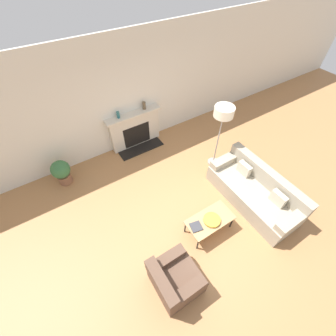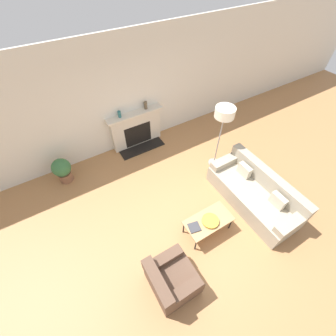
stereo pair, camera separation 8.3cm
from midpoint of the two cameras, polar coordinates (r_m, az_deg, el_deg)
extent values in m
plane|color=#A87547|center=(4.94, 7.73, -14.44)|extent=(18.00, 18.00, 0.00)
cube|color=silver|center=(5.82, -10.17, 17.56)|extent=(18.00, 0.06, 2.90)
cube|color=beige|center=(6.29, -7.71, 9.78)|extent=(1.39, 0.20, 0.97)
cube|color=black|center=(6.31, -7.25, 8.45)|extent=(0.77, 0.04, 0.63)
cube|color=black|center=(6.40, -6.19, 5.12)|extent=(1.25, 0.40, 0.02)
cube|color=beige|center=(5.96, -8.09, 13.47)|extent=(1.51, 0.28, 0.05)
cube|color=#9E937F|center=(5.37, 20.81, -6.81)|extent=(0.85, 2.10, 0.43)
cube|color=#9E937F|center=(5.27, 24.45, -2.59)|extent=(0.20, 2.10, 0.39)
cube|color=#9E937F|center=(5.49, 14.91, 1.67)|extent=(0.78, 0.22, 0.16)
cube|color=#9E937F|center=(4.96, 29.35, -12.13)|extent=(0.78, 0.22, 0.16)
cube|color=#C0B49C|center=(5.33, 19.28, -0.54)|extent=(0.12, 0.32, 0.28)
cube|color=#C0B49C|center=(5.06, 26.56, -7.43)|extent=(0.12, 0.32, 0.28)
cube|color=brown|center=(4.29, 1.92, -26.48)|extent=(0.74, 0.76, 0.44)
cube|color=brown|center=(3.88, -1.96, -27.12)|extent=(0.18, 0.76, 0.31)
cube|color=brown|center=(3.95, 4.61, -28.82)|extent=(0.66, 0.18, 0.13)
cube|color=brown|center=(4.08, -0.32, -22.03)|extent=(0.66, 0.18, 0.13)
cube|color=tan|center=(4.59, 10.79, -13.00)|extent=(0.95, 0.50, 0.03)
cylinder|color=black|center=(4.56, 7.58, -18.79)|extent=(0.03, 0.03, 0.37)
cylinder|color=black|center=(4.89, 16.08, -13.38)|extent=(0.03, 0.03, 0.37)
cylinder|color=black|center=(4.68, 4.51, -14.87)|extent=(0.03, 0.03, 0.37)
cylinder|color=black|center=(5.01, 12.94, -9.96)|extent=(0.03, 0.03, 0.37)
cylinder|color=gold|center=(4.56, 11.18, -13.16)|extent=(0.12, 0.12, 0.01)
cylinder|color=gold|center=(4.54, 11.23, -12.99)|extent=(0.33, 0.33, 0.04)
cube|color=#38383D|center=(4.45, 7.24, -14.70)|extent=(0.25, 0.24, 0.02)
cylinder|color=gray|center=(6.08, 11.94, 1.35)|extent=(0.29, 0.29, 0.03)
cylinder|color=gray|center=(5.56, 13.15, 6.67)|extent=(0.03, 0.03, 1.48)
cylinder|color=silver|center=(5.08, 14.75, 13.53)|extent=(0.44, 0.44, 0.23)
cylinder|color=#28666B|center=(5.82, -11.83, 13.24)|extent=(0.08, 0.08, 0.17)
cylinder|color=brown|center=(6.03, -5.32, 15.59)|extent=(0.09, 0.09, 0.20)
cylinder|color=brown|center=(6.02, -24.17, -1.92)|extent=(0.31, 0.31, 0.25)
sphere|color=#386B3D|center=(5.80, -25.13, 0.11)|extent=(0.43, 0.43, 0.43)
camera|label=1|loc=(0.04, -89.55, 0.51)|focal=24.00mm
camera|label=2|loc=(0.04, 90.45, -0.51)|focal=24.00mm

